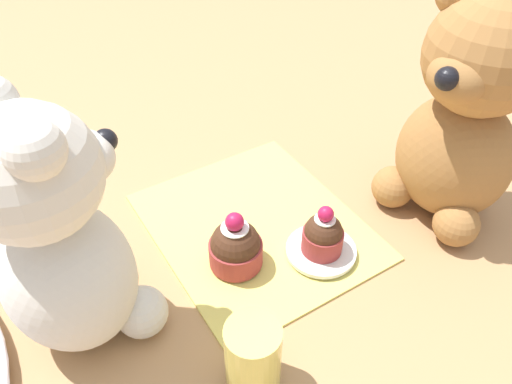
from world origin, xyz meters
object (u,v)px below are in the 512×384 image
object	(u,v)px
saucer_plate	(321,250)
juice_glass	(253,356)
teddy_bear_cream	(60,240)
cupcake_near_tan_bear	(323,235)
teddy_bear_tan	(466,115)
cupcake_near_cream_bear	(236,247)

from	to	relation	value
saucer_plate	juice_glass	distance (m)	0.17
teddy_bear_cream	saucer_plate	world-z (taller)	teddy_bear_cream
cupcake_near_tan_bear	teddy_bear_cream	bearing A→B (deg)	77.97
teddy_bear_tan	cupcake_near_tan_bear	size ratio (longest dim) A/B	4.40
teddy_bear_cream	saucer_plate	bearing A→B (deg)	-111.84
cupcake_near_cream_bear	saucer_plate	xyz separation A→B (m)	(-0.04, -0.09, -0.02)
cupcake_near_tan_bear	cupcake_near_cream_bear	bearing A→B (deg)	66.64
cupcake_near_tan_bear	juice_glass	distance (m)	0.17
teddy_bear_tan	cupcake_near_tan_bear	bearing A→B (deg)	-104.01
saucer_plate	juice_glass	bearing A→B (deg)	120.97
cupcake_near_cream_bear	saucer_plate	size ratio (longest dim) A/B	0.91
cupcake_near_cream_bear	cupcake_near_tan_bear	distance (m)	0.10
teddy_bear_tan	cupcake_near_tan_bear	xyz separation A→B (m)	(0.01, 0.17, -0.10)
saucer_plate	teddy_bear_tan	bearing A→B (deg)	-93.88
teddy_bear_cream	juice_glass	bearing A→B (deg)	-152.49
juice_glass	cupcake_near_tan_bear	bearing A→B (deg)	-59.03
teddy_bear_tan	juice_glass	world-z (taller)	teddy_bear_tan
teddy_bear_tan	cupcake_near_cream_bear	distance (m)	0.29
cupcake_near_tan_bear	saucer_plate	bearing A→B (deg)	0.00
cupcake_near_cream_bear	juice_glass	bearing A→B (deg)	156.25
cupcake_near_cream_bear	juice_glass	size ratio (longest dim) A/B	0.95
teddy_bear_cream	teddy_bear_tan	xyz separation A→B (m)	(-0.06, -0.42, 0.02)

